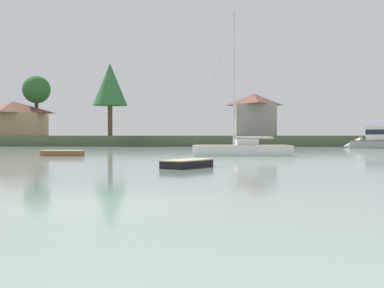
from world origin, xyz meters
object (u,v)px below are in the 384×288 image
(dinghy_wood, at_px, (63,154))
(sailboat_white, at_px, (242,153))
(cruiser_grey, at_px, (377,143))
(dinghy_black, at_px, (187,165))

(dinghy_wood, distance_m, sailboat_white, 13.85)
(cruiser_grey, bearing_deg, dinghy_black, -119.93)
(cruiser_grey, bearing_deg, dinghy_wood, -141.35)
(sailboat_white, height_order, dinghy_black, sailboat_white)
(dinghy_black, bearing_deg, dinghy_wood, 126.13)
(cruiser_grey, xyz_separation_m, dinghy_black, (-23.55, -40.91, -0.59))
(dinghy_wood, bearing_deg, dinghy_black, -53.87)
(dinghy_wood, xyz_separation_m, sailboat_white, (13.84, 0.28, 0.09))
(cruiser_grey, height_order, dinghy_black, cruiser_grey)
(cruiser_grey, xyz_separation_m, sailboat_white, (-19.89, -26.69, -0.49))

